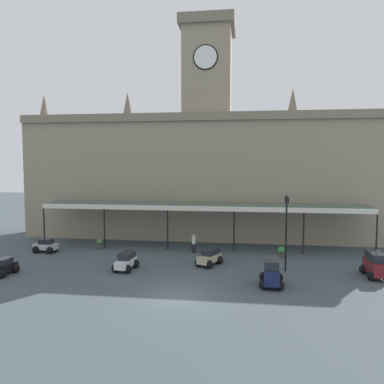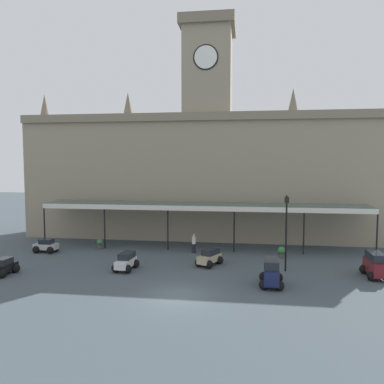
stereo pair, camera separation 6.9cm
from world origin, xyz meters
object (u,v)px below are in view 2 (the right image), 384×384
object	(u,v)px
car_black_sedan	(4,268)
pedestrian_beside_cars	(194,243)
car_white_estate	(126,262)
planter_near_kerb	(281,252)
traffic_cone	(381,260)
car_silver_sedan	(46,247)
planter_forecourt_centre	(100,244)
victorian_lamppost	(286,225)
car_maroon_van	(375,266)
car_navy_van	(271,274)
car_beige_estate	(210,258)

from	to	relation	value
car_black_sedan	pedestrian_beside_cars	size ratio (longest dim) A/B	1.28
car_white_estate	planter_near_kerb	bearing A→B (deg)	23.65
car_black_sedan	car_white_estate	bearing A→B (deg)	16.29
car_white_estate	traffic_cone	size ratio (longest dim) A/B	3.20
pedestrian_beside_cars	traffic_cone	world-z (taller)	pedestrian_beside_cars
car_silver_sedan	planter_forecourt_centre	bearing A→B (deg)	23.82
car_black_sedan	victorian_lamppost	size ratio (longest dim) A/B	0.38
car_maroon_van	traffic_cone	distance (m)	3.92
car_navy_van	victorian_lamppost	world-z (taller)	victorian_lamppost
car_navy_van	victorian_lamppost	size ratio (longest dim) A/B	0.44
traffic_cone	car_beige_estate	bearing A→B (deg)	-171.46
car_black_sedan	planter_near_kerb	distance (m)	21.37
car_black_sedan	car_silver_sedan	xyz separation A→B (m)	(-0.51, 6.73, 0.00)
car_white_estate	pedestrian_beside_cars	distance (m)	7.28
pedestrian_beside_cars	planter_forecourt_centre	distance (m)	8.80
victorian_lamppost	planter_near_kerb	world-z (taller)	victorian_lamppost
car_white_estate	traffic_cone	xyz separation A→B (m)	(19.30, 4.12, -0.20)
car_navy_van	planter_near_kerb	world-z (taller)	car_navy_van
car_beige_estate	planter_forecourt_centre	xyz separation A→B (m)	(-10.53, 4.07, -0.07)
car_maroon_van	car_navy_van	world-z (taller)	same
car_beige_estate	pedestrian_beside_cars	xyz separation A→B (m)	(-1.74, 3.75, 0.34)
car_white_estate	car_navy_van	bearing A→B (deg)	-12.02
car_silver_sedan	car_navy_van	bearing A→B (deg)	-18.83
planter_near_kerb	traffic_cone	bearing A→B (deg)	-7.81
car_white_estate	pedestrian_beside_cars	xyz separation A→B (m)	(4.29, 5.87, 0.34)
victorian_lamppost	planter_forecourt_centre	bearing A→B (deg)	163.11
planter_forecourt_centre	car_navy_van	bearing A→B (deg)	-29.40
car_black_sedan	traffic_cone	distance (m)	28.30
car_beige_estate	victorian_lamppost	distance (m)	6.41
victorian_lamppost	traffic_cone	size ratio (longest dim) A/B	7.73
car_navy_van	car_silver_sedan	size ratio (longest dim) A/B	1.18
pedestrian_beside_cars	planter_forecourt_centre	size ratio (longest dim) A/B	1.74
car_black_sedan	planter_forecourt_centre	world-z (taller)	car_black_sedan
car_black_sedan	car_maroon_van	size ratio (longest dim) A/B	0.88
car_maroon_van	victorian_lamppost	size ratio (longest dim) A/B	0.43
car_black_sedan	car_silver_sedan	distance (m)	6.75
car_silver_sedan	victorian_lamppost	size ratio (longest dim) A/B	0.37
car_black_sedan	car_beige_estate	xyz separation A→B (m)	(14.27, 4.53, 0.06)
car_silver_sedan	victorian_lamppost	world-z (taller)	victorian_lamppost
car_white_estate	car_silver_sedan	distance (m)	9.75
pedestrian_beside_cars	planter_near_kerb	bearing A→B (deg)	-5.49
car_white_estate	car_beige_estate	bearing A→B (deg)	19.38
car_navy_van	traffic_cone	size ratio (longest dim) A/B	3.37
pedestrian_beside_cars	traffic_cone	distance (m)	15.12
pedestrian_beside_cars	planter_near_kerb	distance (m)	7.52
car_beige_estate	planter_near_kerb	distance (m)	6.48
planter_near_kerb	pedestrian_beside_cars	bearing A→B (deg)	174.51
victorian_lamppost	planter_forecourt_centre	distance (m)	17.18
car_maroon_van	traffic_cone	bearing A→B (deg)	65.54
car_beige_estate	car_silver_sedan	xyz separation A→B (m)	(-14.77, 2.20, -0.06)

